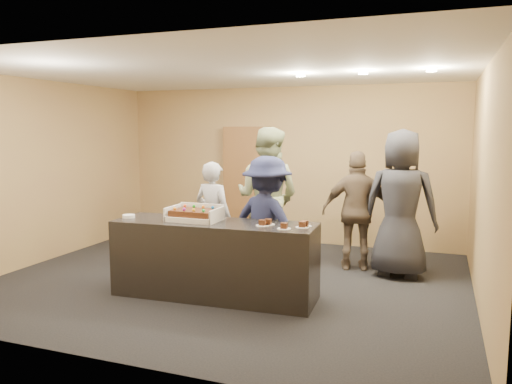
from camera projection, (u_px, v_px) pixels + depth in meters
room at (229, 178)px, 6.42m from camera, size 6.04×6.00×2.70m
serving_counter at (215, 259)px, 5.89m from camera, size 2.43×0.82×0.90m
storage_cabinet at (248, 183)px, 8.93m from camera, size 0.92×0.15×2.02m
cake_box at (196, 217)px, 5.93m from camera, size 0.61×0.42×0.18m
sheet_cake at (195, 212)px, 5.91m from camera, size 0.52×0.36×0.11m
plate_stack at (129, 216)px, 6.10m from camera, size 0.15×0.15×0.04m
slice_a at (262, 224)px, 5.59m from camera, size 0.15×0.15×0.07m
slice_b at (268, 223)px, 5.65m from camera, size 0.15×0.15×0.07m
slice_c at (284, 227)px, 5.41m from camera, size 0.15×0.15×0.07m
slice_d at (305, 225)px, 5.55m from camera, size 0.15×0.15×0.07m
slice_e at (302, 226)px, 5.49m from camera, size 0.15×0.15×0.07m
person_server_grey at (213, 217)px, 6.90m from camera, size 0.61×0.46×1.54m
person_sage_man at (267, 197)px, 7.18m from camera, size 1.06×0.87×2.01m
person_navy_man at (267, 223)px, 6.16m from camera, size 1.21×0.92×1.65m
person_brown_extra at (357, 211)px, 6.99m from camera, size 1.05×0.61×1.68m
person_dark_suit at (401, 204)px, 6.64m from camera, size 1.00×0.68×1.98m
ceiling_spotlights at (363, 73)px, 6.16m from camera, size 1.72×0.12×0.03m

